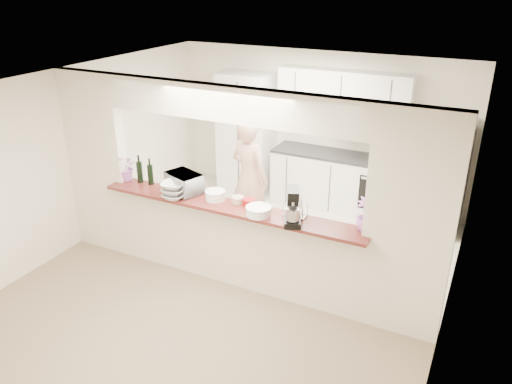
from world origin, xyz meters
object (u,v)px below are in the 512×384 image
Objects in this scene: refrigerator at (440,177)px; person at (249,178)px; stand_mixer at (293,208)px; toaster_oven at (184,183)px.

person reaches higher than refrigerator.
toaster_oven is at bearing 173.10° from stand_mixer.
stand_mixer is 1.93m from person.
stand_mixer is at bearing 146.89° from person.
person is (0.29, 1.22, -0.33)m from toaster_oven.
refrigerator reaches higher than stand_mixer.
refrigerator is at bearing 66.61° from stand_mixer.
toaster_oven is 1.30m from person.
refrigerator is at bearing 63.63° from toaster_oven.
toaster_oven is at bearing -136.61° from refrigerator.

